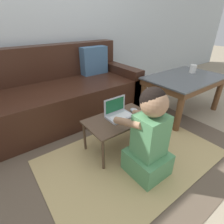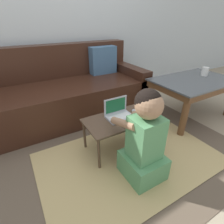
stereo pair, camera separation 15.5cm
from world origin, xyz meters
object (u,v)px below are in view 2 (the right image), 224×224
object	(u,v)px
laptop	(119,114)
coffee_table	(194,85)
couch	(61,94)
computer_mouse	(136,112)
cup_on_table	(205,71)
laptop_desk	(119,122)
person_seated	(145,140)

from	to	relation	value
laptop	coffee_table	bearing A→B (deg)	3.54
couch	computer_mouse	xyz separation A→B (m)	(0.47, -0.92, 0.05)
computer_mouse	cup_on_table	world-z (taller)	cup_on_table
laptop	computer_mouse	bearing A→B (deg)	-7.39
laptop_desk	cup_on_table	bearing A→B (deg)	5.98
laptop	person_seated	bearing A→B (deg)	-94.90
laptop_desk	coffee_table	bearing A→B (deg)	5.00
couch	cup_on_table	distance (m)	1.82
coffee_table	laptop	world-z (taller)	laptop
couch	computer_mouse	bearing A→B (deg)	-63.15
computer_mouse	person_seated	distance (m)	0.44
computer_mouse	person_seated	size ratio (longest dim) A/B	0.14
cup_on_table	person_seated	bearing A→B (deg)	-159.29
laptop	computer_mouse	world-z (taller)	laptop
coffee_table	laptop_desk	xyz separation A→B (m)	(-1.12, -0.10, -0.12)
laptop_desk	laptop	size ratio (longest dim) A/B	2.64
laptop_desk	computer_mouse	distance (m)	0.20
laptop	person_seated	distance (m)	0.41
coffee_table	cup_on_table	bearing A→B (deg)	10.71
cup_on_table	couch	bearing A→B (deg)	154.11
coffee_table	computer_mouse	size ratio (longest dim) A/B	9.69
laptop	person_seated	xyz separation A→B (m)	(-0.03, -0.40, -0.01)
person_seated	laptop_desk	bearing A→B (deg)	86.76
person_seated	cup_on_table	bearing A→B (deg)	20.71
coffee_table	cup_on_table	size ratio (longest dim) A/B	9.46
laptop_desk	person_seated	bearing A→B (deg)	-93.24
coffee_table	computer_mouse	world-z (taller)	coffee_table
laptop	cup_on_table	distance (m)	1.35
computer_mouse	person_seated	xyz separation A→B (m)	(-0.21, -0.38, 0.01)
couch	person_seated	xyz separation A→B (m)	(0.25, -1.30, 0.06)
coffee_table	cup_on_table	world-z (taller)	cup_on_table
laptop_desk	person_seated	xyz separation A→B (m)	(-0.02, -0.38, 0.06)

